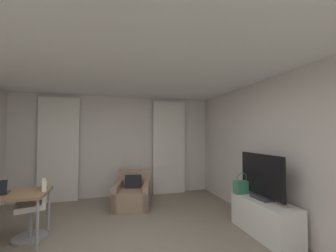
{
  "coord_description": "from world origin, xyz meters",
  "views": [
    {
      "loc": [
        -0.21,
        -2.66,
        1.61
      ],
      "look_at": [
        0.87,
        1.19,
        1.77
      ],
      "focal_mm": 22.44,
      "sensor_mm": 36.0,
      "label": 1
    }
  ],
  "objects_px": {
    "desk_chair": "(34,212)",
    "tv_flatscreen": "(261,178)",
    "desk": "(1,199)",
    "handbag_primary": "(242,187)",
    "armchair": "(132,195)",
    "tv_console": "(264,217)"
  },
  "relations": [
    {
      "from": "armchair",
      "to": "tv_flatscreen",
      "type": "xyz_separation_m",
      "value": [
        1.89,
        -1.85,
        0.64
      ]
    },
    {
      "from": "desk_chair",
      "to": "tv_flatscreen",
      "type": "distance_m",
      "value": 3.65
    },
    {
      "from": "desk",
      "to": "handbag_primary",
      "type": "bearing_deg",
      "value": -5.29
    },
    {
      "from": "armchair",
      "to": "tv_console",
      "type": "distance_m",
      "value": 2.68
    },
    {
      "from": "tv_flatscreen",
      "to": "handbag_primary",
      "type": "distance_m",
      "value": 0.44
    },
    {
      "from": "tv_console",
      "to": "handbag_primary",
      "type": "bearing_deg",
      "value": 104.04
    },
    {
      "from": "desk",
      "to": "desk_chair",
      "type": "xyz_separation_m",
      "value": [
        0.39,
        0.11,
        -0.28
      ]
    },
    {
      "from": "handbag_primary",
      "to": "desk",
      "type": "bearing_deg",
      "value": 174.71
    },
    {
      "from": "desk",
      "to": "tv_flatscreen",
      "type": "height_order",
      "value": "tv_flatscreen"
    },
    {
      "from": "desk_chair",
      "to": "armchair",
      "type": "bearing_deg",
      "value": 31.96
    },
    {
      "from": "armchair",
      "to": "tv_flatscreen",
      "type": "relative_size",
      "value": 1.05
    },
    {
      "from": "desk_chair",
      "to": "tv_flatscreen",
      "type": "xyz_separation_m",
      "value": [
        3.52,
        -0.83,
        0.51
      ]
    },
    {
      "from": "desk",
      "to": "tv_console",
      "type": "distance_m",
      "value": 4.01
    },
    {
      "from": "desk",
      "to": "tv_flatscreen",
      "type": "xyz_separation_m",
      "value": [
        3.91,
        -0.72,
        0.23
      ]
    },
    {
      "from": "armchair",
      "to": "desk",
      "type": "distance_m",
      "value": 2.35
    },
    {
      "from": "armchair",
      "to": "tv_console",
      "type": "bearing_deg",
      "value": -45.06
    },
    {
      "from": "desk_chair",
      "to": "tv_console",
      "type": "relative_size",
      "value": 0.78
    },
    {
      "from": "desk_chair",
      "to": "tv_flatscreen",
      "type": "height_order",
      "value": "tv_flatscreen"
    },
    {
      "from": "desk",
      "to": "desk_chair",
      "type": "distance_m",
      "value": 0.49
    },
    {
      "from": "desk_chair",
      "to": "handbag_primary",
      "type": "relative_size",
      "value": 2.39
    },
    {
      "from": "armchair",
      "to": "desk_chair",
      "type": "distance_m",
      "value": 1.93
    },
    {
      "from": "desk",
      "to": "handbag_primary",
      "type": "height_order",
      "value": "handbag_primary"
    }
  ]
}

